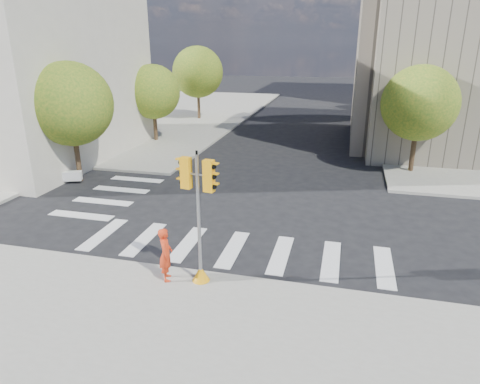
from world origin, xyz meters
name	(u,v)px	position (x,y,z in m)	size (l,w,h in m)	color
ground	(248,228)	(0.00, 0.00, 0.00)	(160.00, 160.00, 0.00)	black
sidewalk_far_left	(122,112)	(-20.00, 26.00, 0.07)	(28.00, 40.00, 0.15)	gray
tree_lw_near	(71,104)	(-10.50, 4.00, 4.20)	(4.40, 4.40, 6.41)	#382616
tree_lw_mid	(153,92)	(-10.50, 14.00, 3.76)	(4.00, 4.00, 5.77)	#382616
tree_lw_far	(198,72)	(-10.50, 24.00, 4.54)	(4.80, 4.80, 6.95)	#382616
tree_re_near	(420,103)	(7.50, 10.00, 4.05)	(4.20, 4.20, 6.16)	#382616
tree_re_mid	(399,80)	(7.50, 22.00, 4.35)	(4.60, 4.60, 6.66)	#382616
tree_re_far	(388,75)	(7.50, 34.00, 3.87)	(4.00, 4.00, 5.88)	#382616
lamp_near	(420,87)	(8.00, 14.00, 4.58)	(0.35, 0.18, 8.11)	black
lamp_far	(399,72)	(8.00, 28.00, 4.58)	(0.35, 0.18, 8.11)	black
traffic_signal	(199,229)	(-0.46, -4.60, 1.93)	(1.08, 0.56, 4.24)	orange
photographer	(166,254)	(-1.53, -4.79, 1.03)	(0.64, 0.42, 1.76)	red
planter_wall	(24,177)	(-13.00, 2.65, 0.40)	(6.00, 0.40, 0.50)	silver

